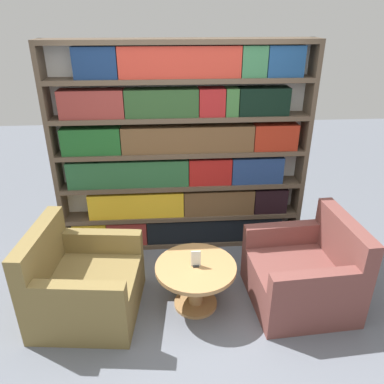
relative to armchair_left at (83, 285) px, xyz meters
The scene contains 6 objects.
ground_plane 1.08m from the armchair_left, 19.41° to the right, with size 14.00×14.00×0.00m, color slate.
bookshelf 1.72m from the armchair_left, 49.07° to the left, with size 2.79×0.30×2.34m.
armchair_left is the anchor object (origin of this frame).
armchair_right 2.09m from the armchair_left, ahead, with size 0.96×0.96×0.87m.
coffee_table 1.05m from the armchair_left, ahead, with size 0.75×0.75×0.46m.
table_sign 1.07m from the armchair_left, ahead, with size 0.09×0.06×0.16m.
Camera 1 is at (-0.17, -2.45, 2.56)m, focal length 35.00 mm.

